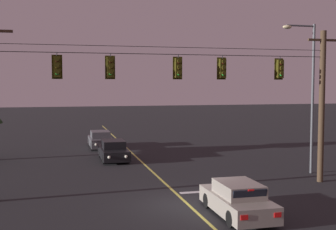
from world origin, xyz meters
The scene contains 13 objects.
ground_plane centered at (0.00, 0.00, 0.00)m, with size 180.00×180.00×0.00m, color black.
lane_centre_stripe centered at (0.00, 8.55, 0.00)m, with size 0.14×60.00×0.01m, color #D1C64C.
stop_bar_paint centered at (1.90, 1.95, 0.00)m, with size 3.40×0.36×0.01m, color silver.
signal_span_assembly centered at (0.00, 2.55, 4.24)m, with size 18.44×0.32×8.17m.
traffic_light_leftmost centered at (-5.52, 2.53, 6.12)m, with size 0.48×0.41×1.22m.
traffic_light_left_inner centered at (-3.07, 2.53, 6.12)m, with size 0.48×0.41×1.22m.
traffic_light_centre centered at (0.27, 2.53, 6.12)m, with size 0.48×0.41×1.22m.
traffic_light_right_inner centered at (2.59, 2.53, 6.12)m, with size 0.48×0.41×1.22m.
traffic_light_rightmost centered at (5.79, 2.53, 6.12)m, with size 0.48×0.41×1.22m.
car_waiting_near_lane centered at (1.46, -2.18, 0.65)m, with size 1.80×4.33×1.39m.
car_oncoming_lead centered at (-1.78, 12.22, 0.65)m, with size 1.80×4.42×1.39m.
car_oncoming_trailing centered at (-2.09, 18.57, 0.65)m, with size 1.80×4.42×1.39m.
street_lamp_corner centered at (8.86, 4.75, 5.24)m, with size 2.11×0.30×8.83m.
Camera 1 is at (-5.51, -18.40, 5.29)m, focal length 46.97 mm.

